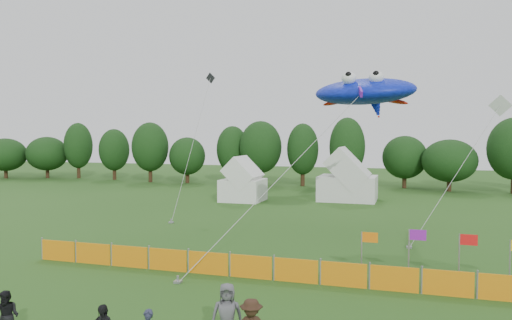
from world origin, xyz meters
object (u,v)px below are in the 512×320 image
(tent_right, at_px, (348,180))
(spectator_b, at_px, (7,317))
(barrier_fence, at_px, (251,267))
(stingray_kite, at_px, (366,93))
(tent_left, at_px, (243,183))
(spectator_e, at_px, (227,316))

(tent_right, height_order, spectator_b, tent_right)
(barrier_fence, height_order, stingray_kite, stingray_kite)
(tent_right, relative_size, spectator_b, 3.45)
(tent_left, bearing_deg, spectator_b, -83.81)
(tent_left, xyz_separation_m, barrier_fence, (8.42, -23.58, -1.19))
(spectator_e, bearing_deg, stingray_kite, 66.37)
(tent_right, xyz_separation_m, spectator_e, (0.64, -33.75, -0.96))
(stingray_kite, bearing_deg, tent_left, 134.91)
(tent_right, distance_m, spectator_e, 33.77)
(tent_left, relative_size, spectator_b, 2.43)
(barrier_fence, xyz_separation_m, spectator_b, (-4.93, -8.52, 0.28))
(tent_right, relative_size, barrier_fence, 0.25)
(tent_right, distance_m, stingray_kite, 17.21)
(spectator_b, height_order, stingray_kite, stingray_kite)
(spectator_b, bearing_deg, tent_right, 67.92)
(spectator_e, distance_m, stingray_kite, 20.00)
(tent_right, bearing_deg, spectator_b, -99.36)
(tent_left, relative_size, stingray_kite, 0.18)
(spectator_b, relative_size, spectator_e, 0.81)
(tent_left, bearing_deg, stingray_kite, -45.09)
(spectator_b, bearing_deg, stingray_kite, 53.47)
(spectator_b, relative_size, stingray_kite, 0.07)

